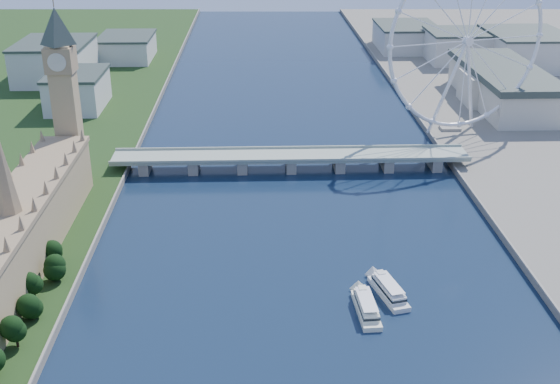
{
  "coord_description": "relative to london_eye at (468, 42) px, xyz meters",
  "views": [
    {
      "loc": [
        -20.82,
        -107.14,
        160.73
      ],
      "look_at": [
        -9.82,
        210.0,
        23.32
      ],
      "focal_mm": 45.0,
      "sensor_mm": 36.0,
      "label": 1
    }
  ],
  "objects": [
    {
      "name": "city_skyline",
      "position": [
        -80.75,
        205.0,
        -50.56
      ],
      "size": [
        505.0,
        280.0,
        32.0
      ],
      "color": "beige",
      "rests_on": "ground"
    },
    {
      "name": "tour_boat_far",
      "position": [
        -85.26,
        -205.08,
        -67.52
      ],
      "size": [
        15.56,
        32.75,
        7.03
      ],
      "primitive_type": null,
      "rotation": [
        0.0,
        0.0,
        0.24
      ],
      "color": "silver",
      "rests_on": "ground"
    },
    {
      "name": "parliament_range",
      "position": [
        -247.98,
        -185.08,
        -49.04
      ],
      "size": [
        24.0,
        200.0,
        70.0
      ],
      "color": "tan",
      "rests_on": "ground"
    },
    {
      "name": "london_eye",
      "position": [
        0.0,
        0.0,
        0.0
      ],
      "size": [
        113.6,
        39.12,
        124.3
      ],
      "color": "silver",
      "rests_on": "ground"
    },
    {
      "name": "county_hall",
      "position": [
        55.02,
        74.92,
        -67.52
      ],
      "size": [
        54.0,
        144.0,
        35.0
      ],
      "primitive_type": null,
      "color": "beige",
      "rests_on": "ground"
    },
    {
      "name": "tour_boat_near",
      "position": [
        -96.78,
        -217.77,
        -67.52
      ],
      "size": [
        9.78,
        31.96,
        6.99
      ],
      "primitive_type": null,
      "rotation": [
        0.0,
        0.0,
        0.05
      ],
      "color": "#ECEBCD",
      "rests_on": "ground"
    },
    {
      "name": "big_ben",
      "position": [
        -247.98,
        -77.08,
        -0.95
      ],
      "size": [
        20.02,
        20.02,
        110.0
      ],
      "color": "tan",
      "rests_on": "ground"
    },
    {
      "name": "westminster_bridge",
      "position": [
        -119.98,
        -55.08,
        -60.89
      ],
      "size": [
        220.0,
        22.0,
        9.5
      ],
      "color": "gray",
      "rests_on": "ground"
    }
  ]
}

